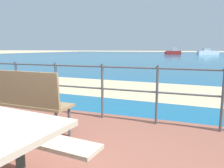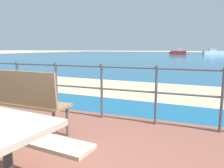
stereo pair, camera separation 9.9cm
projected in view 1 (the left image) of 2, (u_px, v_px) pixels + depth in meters
The scene contains 6 objects.
sea_water at pixel (185, 56), 38.93m from camera, with size 90.00×90.00×0.01m, color #145B84.
beach_strip at pixel (142, 90), 7.13m from camera, with size 54.00×3.12×0.01m, color tan.
park_bench at pixel (18, 97), 3.18m from camera, with size 1.58×0.47×0.96m.
railing_fence at pixel (102, 85), 3.98m from camera, with size 5.94×0.04×0.99m.
boat_near at pixel (173, 52), 47.51m from camera, with size 3.74×1.89×1.51m.
boat_mid at pixel (208, 52), 47.79m from camera, with size 4.97×3.26×1.33m.
Camera 1 is at (1.53, -1.27, 1.33)m, focal length 35.37 mm.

